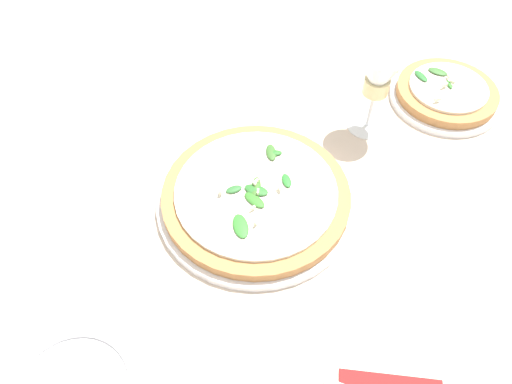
# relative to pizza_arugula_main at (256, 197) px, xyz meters

# --- Properties ---
(ground_plane) EXTENTS (6.00, 6.00, 0.00)m
(ground_plane) POSITION_rel_pizza_arugula_main_xyz_m (0.02, -0.03, -0.02)
(ground_plane) COLOR beige
(pizza_arugula_main) EXTENTS (0.33, 0.33, 0.05)m
(pizza_arugula_main) POSITION_rel_pizza_arugula_main_xyz_m (0.00, 0.00, 0.00)
(pizza_arugula_main) COLOR white
(pizza_arugula_main) RESTS_ON ground_plane
(pizza_personal_side) EXTENTS (0.21, 0.21, 0.05)m
(pizza_personal_side) POSITION_rel_pizza_arugula_main_xyz_m (0.31, 0.33, -0.00)
(pizza_personal_side) COLOR white
(pizza_personal_side) RESTS_ON ground_plane
(wine_glass) EXTENTS (0.08, 0.08, 0.16)m
(wine_glass) POSITION_rel_pizza_arugula_main_xyz_m (0.17, 0.23, 0.10)
(wine_glass) COLOR white
(wine_glass) RESTS_ON ground_plane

